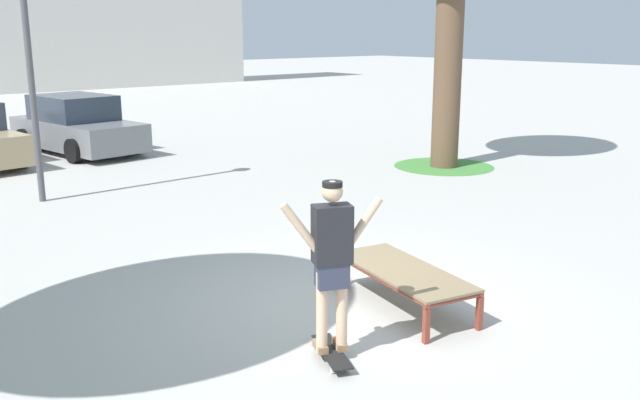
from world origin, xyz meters
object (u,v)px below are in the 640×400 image
Objects in this scene: skate_box at (404,273)px; skateboard at (332,352)px; car_grey at (77,126)px; skater at (332,255)px.

skate_box reaches higher than skateboard.
car_grey is at bearing 84.73° from skate_box.
skater reaches higher than car_grey.
car_grey is at bearing 78.56° from skateboard.
skate_box is 2.49× the size of skateboard.
skater is (-1.51, -0.48, 0.66)m from skate_box.
skateboard is at bearing -162.37° from skate_box.
skateboard is at bearing -114.46° from skater.
skate_box is at bearing 17.58° from skater.
skate_box is 12.90m from car_grey.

